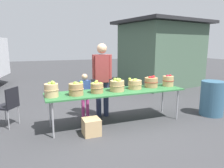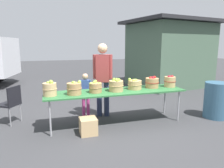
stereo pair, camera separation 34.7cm
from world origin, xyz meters
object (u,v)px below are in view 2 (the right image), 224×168
(folding_chair, at_px, (11,102))
(vendor_adult, at_px, (103,74))
(market_table, at_px, (116,92))
(apple_basket_red_0, at_px, (152,82))
(apple_basket_green_0, at_px, (50,89))
(produce_crate, at_px, (88,126))
(apple_basket_red_1, at_px, (170,81))
(child_customer, at_px, (86,92))
(trash_barrel, at_px, (216,100))
(apple_basket_green_2, at_px, (95,87))
(apple_basket_green_3, at_px, (116,85))
(apple_basket_green_1, at_px, (74,88))
(apple_basket_green_4, at_px, (135,84))

(folding_chair, bearing_deg, vendor_adult, 119.99)
(market_table, relative_size, apple_basket_red_0, 9.42)
(apple_basket_green_0, xyz_separation_m, produce_crate, (0.69, -0.37, -0.73))
(apple_basket_green_0, xyz_separation_m, folding_chair, (-0.85, 0.69, -0.38))
(market_table, bearing_deg, apple_basket_red_1, 1.87)
(market_table, xyz_separation_m, apple_basket_red_0, (0.93, 0.08, 0.16))
(child_customer, bearing_deg, trash_barrel, 177.10)
(market_table, height_order, apple_basket_red_0, apple_basket_red_0)
(market_table, distance_m, trash_barrel, 2.49)
(apple_basket_red_0, relative_size, child_customer, 0.31)
(market_table, height_order, apple_basket_green_2, apple_basket_green_2)
(apple_basket_red_1, bearing_deg, trash_barrel, -21.23)
(market_table, bearing_deg, apple_basket_green_0, -178.58)
(apple_basket_red_0, bearing_deg, produce_crate, -163.51)
(apple_basket_green_2, bearing_deg, produce_crate, -121.98)
(apple_basket_green_3, distance_m, apple_basket_red_0, 0.94)
(folding_chair, xyz_separation_m, produce_crate, (1.54, -1.07, -0.34))
(apple_basket_green_1, height_order, trash_barrel, apple_basket_green_1)
(market_table, xyz_separation_m, vendor_adult, (-0.16, 0.56, 0.34))
(apple_basket_green_2, distance_m, apple_basket_green_3, 0.46)
(apple_basket_red_1, bearing_deg, apple_basket_green_0, -178.35)
(apple_basket_red_1, bearing_deg, vendor_adult, 161.63)
(market_table, distance_m, apple_basket_red_1, 1.40)
(vendor_adult, height_order, folding_chair, vendor_adult)
(apple_basket_green_2, distance_m, produce_crate, 0.84)
(apple_basket_green_1, xyz_separation_m, child_customer, (0.35, 0.70, -0.25))
(market_table, height_order, apple_basket_green_4, apple_basket_green_4)
(apple_basket_red_1, bearing_deg, apple_basket_green_4, 179.95)
(apple_basket_green_0, distance_m, trash_barrel, 3.89)
(apple_basket_red_1, height_order, child_customer, child_customer)
(apple_basket_green_1, height_order, apple_basket_red_1, same)
(apple_basket_green_2, distance_m, folding_chair, 1.94)
(child_customer, distance_m, trash_barrel, 3.18)
(apple_basket_green_2, bearing_deg, apple_basket_red_0, 3.90)
(apple_basket_green_2, xyz_separation_m, apple_basket_red_0, (1.40, 0.10, 0.01))
(apple_basket_green_3, height_order, apple_basket_red_0, apple_basket_green_3)
(apple_basket_green_2, xyz_separation_m, apple_basket_green_4, (0.94, 0.06, -0.00))
(folding_chair, bearing_deg, apple_basket_green_3, 105.70)
(apple_basket_green_1, bearing_deg, apple_basket_green_2, 6.68)
(folding_chair, height_order, produce_crate, folding_chair)
(market_table, distance_m, apple_basket_green_4, 0.49)
(apple_basket_green_2, xyz_separation_m, trash_barrel, (2.91, -0.35, -0.43))
(apple_basket_green_1, relative_size, produce_crate, 0.95)
(apple_basket_green_1, xyz_separation_m, apple_basket_green_3, (0.92, 0.04, -0.00))
(apple_basket_green_3, distance_m, apple_basket_green_4, 0.48)
(apple_basket_red_1, xyz_separation_m, vendor_adult, (-1.55, 0.51, 0.17))
(vendor_adult, xyz_separation_m, trash_barrel, (2.60, -0.92, -0.62))
(apple_basket_green_4, relative_size, apple_basket_red_1, 1.15)
(apple_basket_green_2, relative_size, apple_basket_red_1, 1.01)
(apple_basket_green_1, height_order, child_customer, child_customer)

